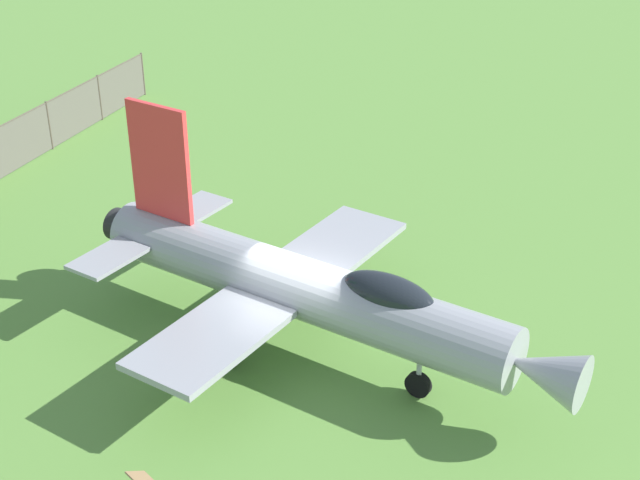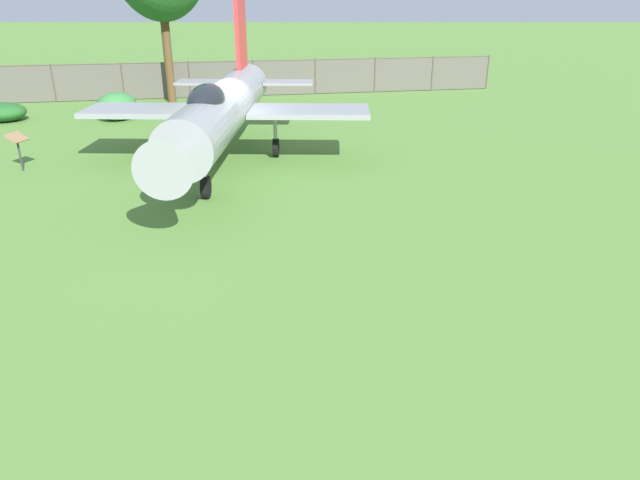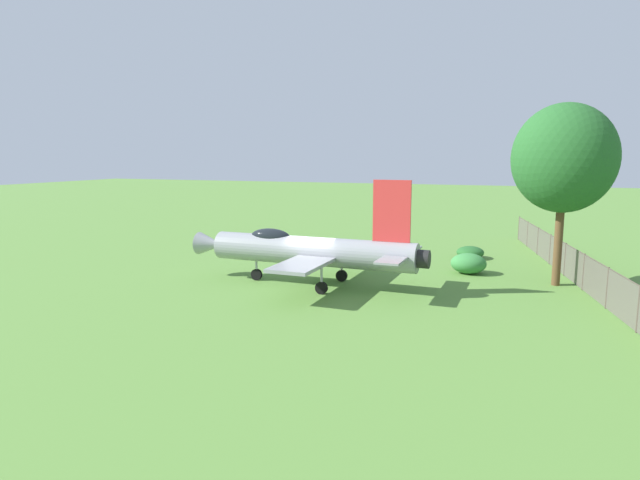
{
  "view_description": "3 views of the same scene",
  "coord_description": "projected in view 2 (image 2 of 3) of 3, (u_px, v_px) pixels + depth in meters",
  "views": [
    {
      "loc": [
        -9.74,
        14.63,
        12.4
      ],
      "look_at": [
        0.21,
        -1.26,
        2.36
      ],
      "focal_mm": 49.92,
      "sensor_mm": 36.0,
      "label": 1
    },
    {
      "loc": [
        -17.63,
        -2.93,
        4.93
      ],
      "look_at": [
        -9.53,
        -2.91,
        1.5
      ],
      "focal_mm": 32.69,
      "sensor_mm": 36.0,
      "label": 2
    },
    {
      "loc": [
        9.75,
        -24.75,
        6.51
      ],
      "look_at": [
        0.87,
        -1.2,
        2.56
      ],
      "focal_mm": 30.26,
      "sensor_mm": 36.0,
      "label": 3
    }
  ],
  "objects": [
    {
      "name": "perimeter_fence",
      "position": [
        189.0,
        79.0,
        29.5
      ],
      "size": [
        6.34,
        31.98,
        1.82
      ],
      "rotation": [
        0.0,
        0.0,
        8.05
      ],
      "color": "#4C4238",
      "rests_on": "ground_plane"
    },
    {
      "name": "display_jet",
      "position": [
        222.0,
        108.0,
        17.15
      ],
      "size": [
        12.61,
        8.81,
        5.39
      ],
      "rotation": [
        0.0,
        0.0,
        3.12
      ],
      "color": "gray",
      "rests_on": "ground_plane"
    },
    {
      "name": "info_plaque",
      "position": [
        17.0,
        143.0,
        17.26
      ],
      "size": [
        0.68,
        0.54,
        1.14
      ],
      "color": "#333333",
      "rests_on": "ground_plane"
    },
    {
      "name": "ground_plane",
      "position": [
        228.0,
        165.0,
        18.16
      ],
      "size": [
        200.0,
        200.0,
        0.0
      ],
      "primitive_type": "plane",
      "color": "#568438"
    },
    {
      "name": "shrub_near_fence",
      "position": [
        117.0,
        106.0,
        24.5
      ],
      "size": [
        1.95,
        1.63,
        1.14
      ],
      "color": "#387F3D",
      "rests_on": "ground_plane"
    },
    {
      "name": "shrub_by_tree",
      "position": [
        2.0,
        112.0,
        24.28
      ],
      "size": [
        1.72,
        1.91,
        0.77
      ],
      "color": "#235B26",
      "rests_on": "ground_plane"
    }
  ]
}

